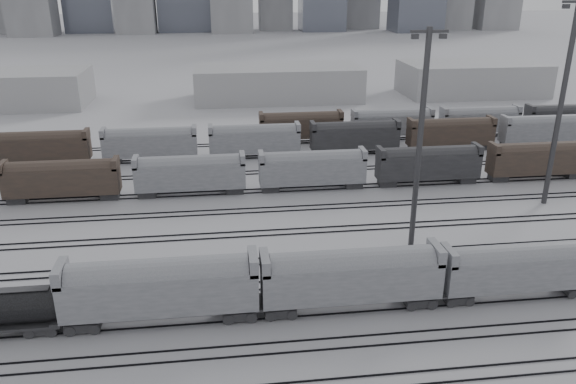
{
  "coord_description": "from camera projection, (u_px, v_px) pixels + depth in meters",
  "views": [
    {
      "loc": [
        -4.96,
        -41.87,
        28.36
      ],
      "look_at": [
        3.11,
        20.88,
        4.0
      ],
      "focal_mm": 35.0,
      "sensor_mm": 36.0,
      "label": 1
    }
  ],
  "objects": [
    {
      "name": "ground",
      "position": [
        283.0,
        320.0,
        49.54
      ],
      "size": [
        900.0,
        900.0,
        0.0
      ],
      "primitive_type": "plane",
      "color": "silver",
      "rests_on": "ground"
    },
    {
      "name": "tracks",
      "position": [
        265.0,
        235.0,
        65.71
      ],
      "size": [
        220.0,
        71.5,
        0.16
      ],
      "color": "black",
      "rests_on": "ground"
    },
    {
      "name": "hopper_car_a",
      "position": [
        160.0,
        285.0,
        47.89
      ],
      "size": [
        16.75,
        3.33,
        5.99
      ],
      "color": "black",
      "rests_on": "ground"
    },
    {
      "name": "hopper_car_b",
      "position": [
        351.0,
        274.0,
        49.92
      ],
      "size": [
        16.2,
        3.22,
        5.79
      ],
      "color": "black",
      "rests_on": "ground"
    },
    {
      "name": "hopper_car_c",
      "position": [
        521.0,
        266.0,
        51.94
      ],
      "size": [
        14.94,
        2.97,
        5.34
      ],
      "color": "black",
      "rests_on": "ground"
    },
    {
      "name": "light_mast_c",
      "position": [
        420.0,
        137.0,
        58.6
      ],
      "size": [
        3.81,
        0.61,
        23.83
      ],
      "color": "#353538",
      "rests_on": "ground"
    },
    {
      "name": "light_mast_d",
      "position": [
        562.0,
        100.0,
        70.14
      ],
      "size": [
        4.18,
        0.67,
        26.12
      ],
      "color": "#353538",
      "rests_on": "ground"
    },
    {
      "name": "bg_string_near",
      "position": [
        312.0,
        170.0,
        79.1
      ],
      "size": [
        151.0,
        3.0,
        5.6
      ],
      "color": "gray",
      "rests_on": "ground"
    },
    {
      "name": "bg_string_mid",
      "position": [
        355.0,
        138.0,
        95.1
      ],
      "size": [
        151.0,
        3.0,
        5.6
      ],
      "color": "black",
      "rests_on": "ground"
    },
    {
      "name": "bg_string_far",
      "position": [
        436.0,
        123.0,
        104.59
      ],
      "size": [
        66.0,
        3.0,
        5.6
      ],
      "color": "#44352B",
      "rests_on": "ground"
    },
    {
      "name": "warehouse_mid",
      "position": [
        277.0,
        83.0,
        137.22
      ],
      "size": [
        40.0,
        18.0,
        8.0
      ],
      "primitive_type": "cube",
      "color": "#A9AAAC",
      "rests_on": "ground"
    },
    {
      "name": "warehouse_right",
      "position": [
        472.0,
        78.0,
        143.17
      ],
      "size": [
        35.0,
        18.0,
        8.0
      ],
      "primitive_type": "cube",
      "color": "#A9AAAC",
      "rests_on": "ground"
    }
  ]
}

